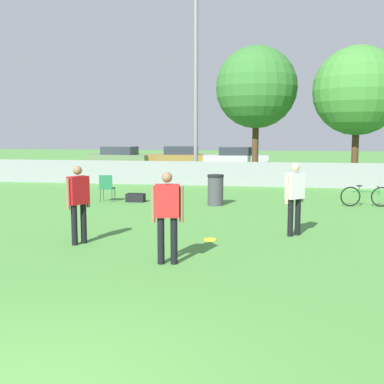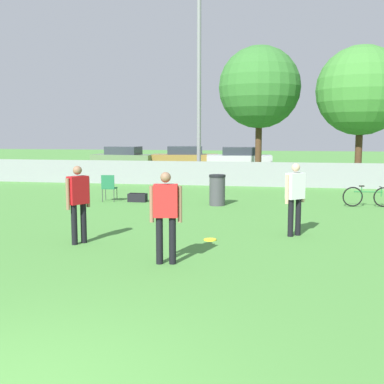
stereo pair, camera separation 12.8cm
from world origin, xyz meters
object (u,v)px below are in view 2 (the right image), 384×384
(tree_near_pole, at_px, (259,87))
(parked_car_tan, at_px, (185,157))
(gear_bag_sideline, at_px, (138,198))
(player_receiver_white, at_px, (295,194))
(bicycle_sideline, at_px, (368,196))
(frisbee_disc, at_px, (210,240))
(trash_bin, at_px, (217,190))
(folding_chair_sideline, at_px, (109,186))
(parked_car_silver, at_px, (239,158))
(parked_car_olive, at_px, (124,158))
(tree_far_right, at_px, (361,91))
(light_pole, at_px, (199,66))
(player_thrower_red, at_px, (166,211))
(player_defender_red, at_px, (78,199))

(tree_near_pole, height_order, parked_car_tan, tree_near_pole)
(gear_bag_sideline, bearing_deg, player_receiver_white, -41.95)
(bicycle_sideline, bearing_deg, frisbee_disc, -132.58)
(trash_bin, bearing_deg, folding_chair_sideline, 176.81)
(parked_car_silver, bearing_deg, player_receiver_white, -88.38)
(player_receiver_white, height_order, parked_car_olive, player_receiver_white)
(parked_car_silver, bearing_deg, tree_far_right, -60.15)
(folding_chair_sideline, xyz_separation_m, parked_car_tan, (-0.52, 16.45, 0.16))
(frisbee_disc, xyz_separation_m, parked_car_tan, (-4.89, 21.86, 0.68))
(tree_near_pole, bearing_deg, parked_car_olive, 142.37)
(tree_far_right, distance_m, frisbee_disc, 14.50)
(light_pole, xyz_separation_m, parked_car_silver, (1.28, 8.38, -4.89))
(trash_bin, bearing_deg, parked_car_silver, 92.28)
(tree_near_pole, bearing_deg, tree_far_right, -10.77)
(parked_car_olive, height_order, parked_car_tan, parked_car_tan)
(player_thrower_red, xyz_separation_m, trash_bin, (0.01, 7.28, -0.48))
(player_defender_red, bearing_deg, folding_chair_sideline, 46.14)
(parked_car_silver, bearing_deg, player_thrower_red, -95.25)
(tree_near_pole, xyz_separation_m, tree_far_right, (4.66, -0.89, -0.30))
(tree_far_right, height_order, trash_bin, tree_far_right)
(tree_near_pole, relative_size, gear_bag_sideline, 10.42)
(player_defender_red, bearing_deg, parked_car_tan, 37.09)
(player_receiver_white, bearing_deg, parked_car_silver, 55.25)
(frisbee_disc, bearing_deg, light_pole, 100.68)
(light_pole, xyz_separation_m, folding_chair_sideline, (-1.94, -7.49, -5.05))
(tree_far_right, relative_size, bicycle_sideline, 3.90)
(player_thrower_red, distance_m, frisbee_disc, 2.36)
(player_thrower_red, bearing_deg, parked_car_silver, 82.21)
(trash_bin, relative_size, parked_car_olive, 0.23)
(bicycle_sideline, xyz_separation_m, parked_car_tan, (-9.26, 16.10, 0.36))
(light_pole, xyz_separation_m, parked_car_olive, (-6.62, 8.18, -4.90))
(tree_near_pole, bearing_deg, frisbee_disc, -91.83)
(gear_bag_sideline, bearing_deg, folding_chair_sideline, -173.44)
(light_pole, distance_m, tree_far_right, 7.64)
(player_defender_red, height_order, gear_bag_sideline, player_defender_red)
(frisbee_disc, bearing_deg, player_thrower_red, -104.02)
(trash_bin, relative_size, parked_car_silver, 0.23)
(folding_chair_sideline, relative_size, parked_car_olive, 0.21)
(player_defender_red, relative_size, folding_chair_sideline, 1.81)
(folding_chair_sideline, relative_size, parked_car_silver, 0.21)
(tree_near_pole, bearing_deg, bicycle_sideline, -63.84)
(bicycle_sideline, relative_size, trash_bin, 1.59)
(player_thrower_red, bearing_deg, player_defender_red, 141.84)
(frisbee_disc, relative_size, bicycle_sideline, 0.18)
(gear_bag_sideline, bearing_deg, parked_car_silver, 82.01)
(player_receiver_white, relative_size, parked_car_silver, 0.39)
(tree_far_right, height_order, frisbee_disc, tree_far_right)
(player_defender_red, bearing_deg, player_thrower_red, -87.09)
(tree_near_pole, xyz_separation_m, player_defender_red, (-3.20, -14.62, -3.61))
(tree_near_pole, height_order, frisbee_disc, tree_near_pole)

